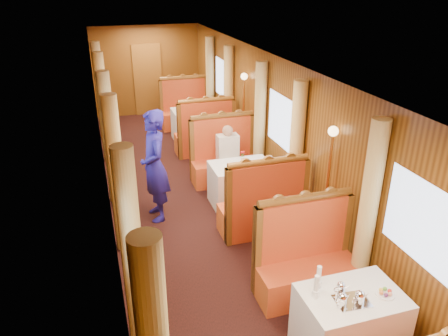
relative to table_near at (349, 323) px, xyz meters
name	(u,v)px	position (x,y,z in m)	size (l,w,h in m)	color
floor	(200,209)	(-0.75, 3.50, -0.38)	(3.00, 12.00, 0.01)	black
ceiling	(197,65)	(-0.75, 3.50, 2.12)	(3.00, 12.00, 0.01)	silver
wall_far	(147,71)	(-0.75, 9.50, 0.88)	(3.00, 2.50, 0.01)	brown
wall_left	(104,152)	(-2.25, 3.50, 0.88)	(12.00, 2.50, 0.01)	brown
wall_right	(283,133)	(0.75, 3.50, 0.88)	(12.00, 2.50, 0.01)	brown
doorway_far	(148,80)	(-0.75, 9.47, 0.62)	(0.80, 0.04, 2.00)	brown
table_near	(349,323)	(0.00, 0.00, 0.00)	(1.05, 0.72, 0.75)	white
banquette_near_aft	(306,264)	(0.00, 1.01, 0.05)	(1.30, 0.55, 1.34)	#B32113
table_mid	(241,184)	(0.00, 3.50, 0.00)	(1.05, 0.72, 0.75)	white
banquette_mid_fwd	(262,209)	(0.00, 2.49, 0.05)	(1.30, 0.55, 1.34)	#B32113
banquette_mid_aft	(224,160)	(0.00, 4.51, 0.05)	(1.30, 0.55, 1.34)	#B32113
table_far	(194,124)	(0.00, 7.00, 0.00)	(1.05, 0.72, 0.75)	white
banquette_far_fwd	(205,136)	(0.00, 5.99, 0.05)	(1.30, 0.55, 1.34)	#B32113
banquette_far_aft	(186,111)	(0.00, 8.01, 0.05)	(1.30, 0.55, 1.34)	#B32113
tea_tray	(352,301)	(-0.07, -0.09, 0.38)	(0.34, 0.26, 0.01)	silver
teapot_left	(342,302)	(-0.21, -0.12, 0.44)	(0.16, 0.12, 0.13)	silver
teapot_right	(359,300)	(-0.03, -0.15, 0.44)	(0.16, 0.12, 0.13)	silver
teapot_back	(341,290)	(-0.13, 0.04, 0.43)	(0.14, 0.11, 0.12)	silver
fruit_plate	(385,293)	(0.31, -0.09, 0.39)	(0.20, 0.20, 0.05)	white
cup_inboard	(316,289)	(-0.39, 0.09, 0.48)	(0.08, 0.08, 0.26)	white
cup_outboard	(318,279)	(-0.29, 0.22, 0.48)	(0.08, 0.08, 0.26)	white
rose_vase_mid	(243,155)	(0.02, 3.51, 0.55)	(0.06, 0.06, 0.36)	silver
rose_vase_far	(193,103)	(-0.02, 6.99, 0.55)	(0.06, 0.06, 0.36)	silver
window_left_near	(127,281)	(-2.24, 0.00, 1.07)	(1.20, 0.90, 0.01)	#97ADCD
curtain_left_near_b	(132,254)	(-2.13, 0.78, 0.80)	(0.22, 0.22, 2.35)	#D8BD6E
window_right_near	(425,225)	(0.74, 0.00, 1.07)	(1.20, 0.90, 0.01)	#97ADCD
curtain_right_near_b	(368,214)	(0.63, 0.78, 0.80)	(0.22, 0.22, 2.35)	#D8BD6E
window_left_mid	(104,140)	(-2.24, 3.50, 1.07)	(1.20, 0.90, 0.01)	#97ADCD
curtain_left_mid_a	(117,176)	(-2.13, 2.72, 0.80)	(0.22, 0.22, 2.35)	#D8BD6E
curtain_left_mid_b	(110,139)	(-2.13, 4.28, 0.80)	(0.22, 0.22, 2.35)	#D8BD6E
window_right_mid	(283,122)	(0.74, 3.50, 1.07)	(1.20, 0.90, 0.01)	#97ADCD
curtain_right_mid_a	(296,154)	(0.63, 2.72, 0.80)	(0.22, 0.22, 2.35)	#D8BD6E
curtain_right_mid_b	(260,124)	(0.63, 4.28, 0.80)	(0.22, 0.22, 2.35)	#D8BD6E
window_left_far	(96,88)	(-2.24, 7.00, 1.07)	(1.20, 0.90, 0.01)	#97ADCD
curtain_left_far_a	(104,109)	(-2.13, 6.22, 0.80)	(0.22, 0.22, 2.35)	#D8BD6E
curtain_left_far_b	(100,91)	(-2.13, 7.78, 0.80)	(0.22, 0.22, 2.35)	#D8BD6E
window_right_far	(223,79)	(0.74, 7.00, 1.07)	(1.20, 0.90, 0.01)	#97ADCD
curtain_right_far_a	(229,99)	(0.63, 6.22, 0.80)	(0.22, 0.22, 2.35)	#D8BD6E
curtain_right_far_b	(210,84)	(0.63, 7.78, 0.80)	(0.22, 0.22, 2.35)	#D8BD6E
sconce_left_fore	(120,194)	(-2.15, 1.75, 1.01)	(0.14, 0.14, 1.95)	#BF8C3F
sconce_right_fore	(330,166)	(0.65, 1.75, 1.01)	(0.14, 0.14, 1.95)	#BF8C3F
sconce_left_aft	(104,112)	(-2.15, 5.25, 1.01)	(0.14, 0.14, 1.95)	#BF8C3F
sconce_right_aft	(244,100)	(0.65, 5.25, 1.01)	(0.14, 0.14, 1.95)	#BF8C3F
steward	(155,166)	(-1.50, 3.46, 0.56)	(0.68, 0.45, 1.87)	navy
passenger	(228,150)	(0.00, 4.26, 0.37)	(0.40, 0.44, 0.76)	beige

